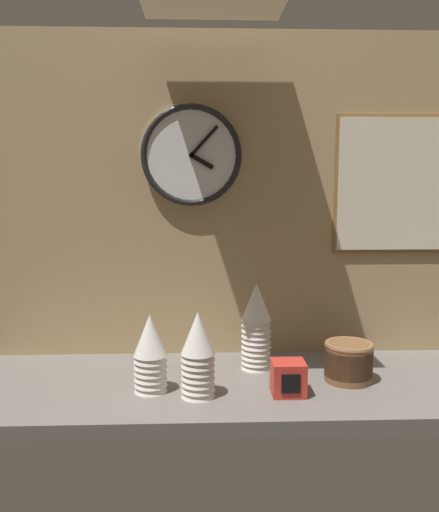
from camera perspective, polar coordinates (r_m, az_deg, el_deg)
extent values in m
cube|color=slate|center=(1.64, 2.37, -13.52)|extent=(1.60, 0.56, 0.04)
cube|color=tan|center=(1.79, 1.80, 6.21)|extent=(1.60, 0.03, 1.05)
cone|color=white|center=(1.50, -2.27, -12.49)|extent=(0.09, 0.09, 0.12)
cone|color=white|center=(1.49, -2.27, -11.87)|extent=(0.09, 0.09, 0.12)
cone|color=white|center=(1.49, -2.28, -11.25)|extent=(0.09, 0.09, 0.12)
cone|color=white|center=(1.48, -2.28, -10.63)|extent=(0.09, 0.09, 0.12)
cone|color=white|center=(1.48, -2.29, -10.00)|extent=(0.09, 0.09, 0.12)
cone|color=white|center=(1.47, -2.29, -9.37)|extent=(0.09, 0.09, 0.12)
cone|color=white|center=(1.47, -2.29, -8.73)|extent=(0.09, 0.09, 0.12)
cone|color=white|center=(1.46, -2.30, -8.09)|extent=(0.09, 0.09, 0.12)
cone|color=white|center=(1.54, -7.26, -11.93)|extent=(0.09, 0.09, 0.12)
cone|color=white|center=(1.54, -7.28, -11.33)|extent=(0.09, 0.09, 0.12)
cone|color=white|center=(1.53, -7.29, -10.72)|extent=(0.09, 0.09, 0.12)
cone|color=white|center=(1.53, -7.30, -10.12)|extent=(0.09, 0.09, 0.12)
cone|color=white|center=(1.52, -7.31, -9.50)|extent=(0.09, 0.09, 0.12)
cone|color=white|center=(1.52, -7.32, -8.89)|extent=(0.09, 0.09, 0.12)
cone|color=white|center=(1.51, -7.34, -8.27)|extent=(0.09, 0.09, 0.12)
cone|color=white|center=(1.71, 3.85, -9.88)|extent=(0.09, 0.09, 0.12)
cone|color=white|center=(1.70, 3.86, -9.33)|extent=(0.09, 0.09, 0.12)
cone|color=white|center=(1.70, 3.86, -8.78)|extent=(0.09, 0.09, 0.12)
cone|color=white|center=(1.69, 3.87, -8.22)|extent=(0.09, 0.09, 0.12)
cone|color=white|center=(1.69, 3.88, -7.67)|extent=(0.09, 0.09, 0.12)
cone|color=white|center=(1.68, 3.88, -7.10)|extent=(0.09, 0.09, 0.12)
cone|color=white|center=(1.68, 3.89, -6.54)|extent=(0.09, 0.09, 0.12)
cone|color=white|center=(1.67, 3.89, -5.97)|extent=(0.09, 0.09, 0.12)
cone|color=white|center=(1.67, 3.90, -5.40)|extent=(0.09, 0.09, 0.12)
cone|color=white|center=(1.67, 3.91, -4.83)|extent=(0.09, 0.09, 0.12)
cylinder|color=brown|center=(1.66, 13.39, -11.98)|extent=(0.14, 0.14, 0.04)
cylinder|color=brown|center=(1.66, 13.41, -11.39)|extent=(0.14, 0.14, 0.04)
cylinder|color=brown|center=(1.65, 13.44, -10.79)|extent=(0.14, 0.14, 0.04)
cylinder|color=brown|center=(1.64, 13.46, -10.18)|extent=(0.14, 0.14, 0.04)
cylinder|color=brown|center=(1.64, 13.48, -9.58)|extent=(0.14, 0.14, 0.04)
torus|color=#946542|center=(1.63, 13.50, -9.11)|extent=(0.14, 0.14, 0.01)
cylinder|color=white|center=(1.76, -2.99, 10.53)|extent=(0.32, 0.02, 0.32)
torus|color=black|center=(1.75, -2.99, 10.54)|extent=(0.32, 0.02, 0.32)
cube|color=black|center=(1.75, -1.84, 9.92)|extent=(0.08, 0.01, 0.05)
cube|color=black|center=(1.75, -1.61, 12.04)|extent=(0.09, 0.01, 0.10)
cylinder|color=black|center=(1.75, -2.99, 10.55)|extent=(0.02, 0.01, 0.02)
cube|color=olive|center=(1.88, 17.88, 7.17)|extent=(0.39, 0.01, 0.45)
cube|color=#EFEACC|center=(1.87, 17.92, 7.16)|extent=(0.37, 0.01, 0.43)
cube|color=red|center=(1.53, 7.24, -12.61)|extent=(0.09, 0.08, 0.09)
cube|color=black|center=(1.49, 7.52, -13.20)|extent=(0.05, 0.00, 0.05)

